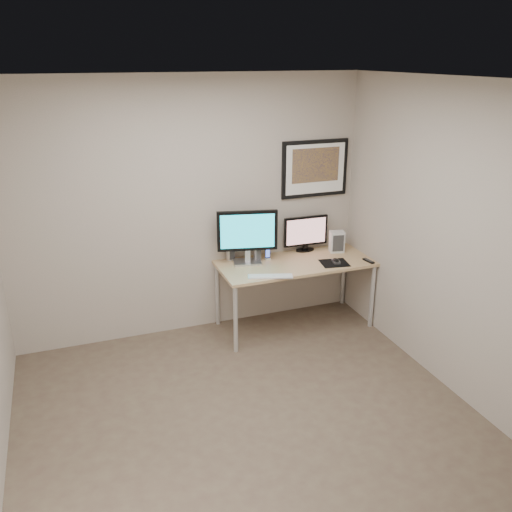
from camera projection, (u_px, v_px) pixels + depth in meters
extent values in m
plane|color=#4C392F|center=(248.00, 419.00, 4.36)|extent=(3.60, 3.60, 0.00)
plane|color=white|center=(246.00, 80.00, 3.45)|extent=(3.60, 3.60, 0.00)
plane|color=gray|center=(191.00, 209.00, 5.40)|extent=(3.60, 0.00, 3.60)
plane|color=gray|center=(452.00, 241.00, 4.49)|extent=(0.00, 3.40, 3.40)
cube|color=#A3834E|center=(295.00, 263.00, 5.62)|extent=(1.60, 0.70, 0.03)
cylinder|color=silver|center=(236.00, 319.00, 5.23)|extent=(0.04, 0.04, 0.70)
cylinder|color=silver|center=(217.00, 294.00, 5.77)|extent=(0.04, 0.04, 0.70)
cylinder|color=silver|center=(372.00, 296.00, 5.72)|extent=(0.04, 0.04, 0.70)
cylinder|color=silver|center=(343.00, 275.00, 6.26)|extent=(0.04, 0.04, 0.70)
cube|color=black|center=(315.00, 169.00, 5.71)|extent=(0.75, 0.03, 0.60)
cube|color=silver|center=(315.00, 169.00, 5.69)|extent=(0.67, 0.00, 0.52)
cube|color=gold|center=(316.00, 165.00, 5.68)|extent=(0.54, 0.00, 0.36)
cube|color=#B5B5BA|center=(247.00, 262.00, 5.58)|extent=(0.32, 0.26, 0.02)
cube|color=#B5B5BA|center=(247.00, 256.00, 5.56)|extent=(0.06, 0.05, 0.12)
cube|color=black|center=(247.00, 231.00, 5.46)|extent=(0.61, 0.17, 0.42)
cube|color=#0F97A4|center=(248.00, 231.00, 5.44)|extent=(0.54, 0.12, 0.35)
cube|color=black|center=(305.00, 250.00, 5.93)|extent=(0.21, 0.12, 0.02)
cube|color=black|center=(305.00, 247.00, 5.92)|extent=(0.05, 0.04, 0.05)
cube|color=black|center=(306.00, 231.00, 5.86)|extent=(0.50, 0.04, 0.33)
cube|color=#A66F6C|center=(306.00, 231.00, 5.84)|extent=(0.45, 0.01, 0.28)
cylinder|color=#B5B5BA|center=(230.00, 251.00, 5.64)|extent=(0.10, 0.10, 0.20)
cylinder|color=#B5B5BA|center=(257.00, 252.00, 5.62)|extent=(0.08, 0.08, 0.18)
cube|color=black|center=(268.00, 254.00, 5.67)|extent=(0.06, 0.06, 0.12)
cube|color=silver|center=(270.00, 276.00, 5.24)|extent=(0.45, 0.24, 0.02)
cube|color=black|center=(334.00, 263.00, 5.58)|extent=(0.31, 0.29, 0.00)
ellipsoid|color=black|center=(336.00, 261.00, 5.59)|extent=(0.09, 0.12, 0.04)
cube|color=black|center=(369.00, 261.00, 5.62)|extent=(0.06, 0.15, 0.02)
cube|color=silver|center=(337.00, 242.00, 5.87)|extent=(0.17, 0.14, 0.23)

